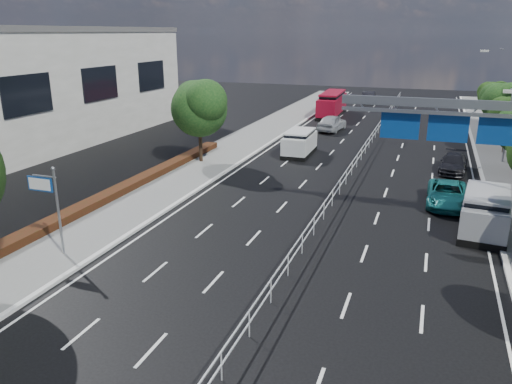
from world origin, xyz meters
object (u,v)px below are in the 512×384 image
(red_bus, at_px, (332,103))
(near_car_dark, at_px, (369,97))
(overhead_gantry, at_px, (464,124))
(parked_car_teal, at_px, (447,194))
(toilet_sign, at_px, (48,195))
(near_car_silver, at_px, (332,123))
(silver_minivan, at_px, (485,212))
(white_minivan, at_px, (300,143))
(parked_car_dark, at_px, (453,163))

(red_bus, distance_m, near_car_dark, 14.00)
(overhead_gantry, xyz_separation_m, parked_car_teal, (-0.24, 3.67, -4.91))
(toilet_sign, bearing_deg, near_car_silver, 80.05)
(red_bus, bearing_deg, silver_minivan, -68.39)
(toilet_sign, xyz_separation_m, red_bus, (4.12, 44.89, -1.43))
(toilet_sign, bearing_deg, parked_car_teal, 38.16)
(white_minivan, relative_size, parked_car_teal, 0.97)
(near_car_silver, relative_size, parked_car_teal, 1.00)
(toilet_sign, distance_m, near_car_silver, 35.57)
(near_car_dark, bearing_deg, overhead_gantry, 100.10)
(red_bus, height_order, silver_minivan, red_bus)
(toilet_sign, xyz_separation_m, near_car_silver, (6.14, 34.97, -2.09))
(overhead_gantry, bearing_deg, near_car_silver, 114.88)
(overhead_gantry, relative_size, near_car_dark, 2.04)
(near_car_dark, relative_size, parked_car_dark, 1.11)
(parked_car_teal, bearing_deg, parked_car_dark, 86.62)
(white_minivan, bearing_deg, overhead_gantry, -48.86)
(overhead_gantry, relative_size, parked_car_teal, 2.05)
(red_bus, bearing_deg, near_car_silver, -80.32)
(white_minivan, distance_m, near_car_dark, 35.28)
(near_car_silver, relative_size, parked_car_dark, 1.11)
(silver_minivan, height_order, parked_car_teal, silver_minivan)
(toilet_sign, height_order, red_bus, toilet_sign)
(near_car_silver, distance_m, parked_car_teal, 24.08)
(overhead_gantry, relative_size, parked_car_dark, 2.26)
(overhead_gantry, distance_m, white_minivan, 18.48)
(silver_minivan, bearing_deg, red_bus, 119.16)
(red_bus, bearing_deg, overhead_gantry, -70.50)
(near_car_dark, bearing_deg, parked_car_dark, 104.36)
(red_bus, bearing_deg, parked_car_teal, -68.63)
(red_bus, relative_size, silver_minivan, 1.79)
(toilet_sign, bearing_deg, white_minivan, 76.31)
(toilet_sign, height_order, overhead_gantry, overhead_gantry)
(toilet_sign, relative_size, red_bus, 0.44)
(toilet_sign, distance_m, red_bus, 45.10)
(white_minivan, height_order, red_bus, red_bus)
(parked_car_teal, bearing_deg, overhead_gantry, -86.08)
(parked_car_dark, bearing_deg, overhead_gantry, -86.21)
(parked_car_teal, relative_size, parked_car_dark, 1.10)
(red_bus, height_order, parked_car_dark, red_bus)
(overhead_gantry, xyz_separation_m, white_minivan, (-12.01, 13.28, -4.58))
(white_minivan, xyz_separation_m, near_car_dark, (1.22, 35.26, -0.20))
(near_car_silver, distance_m, near_car_dark, 23.63)
(red_bus, height_order, parked_car_teal, red_bus)
(near_car_silver, xyz_separation_m, near_car_dark, (0.76, 23.62, -0.02))
(white_minivan, relative_size, near_car_dark, 0.97)
(toilet_sign, xyz_separation_m, overhead_gantry, (17.69, 10.05, 2.66))
(toilet_sign, bearing_deg, silver_minivan, 27.24)
(toilet_sign, height_order, silver_minivan, toilet_sign)
(overhead_gantry, height_order, white_minivan, overhead_gantry)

